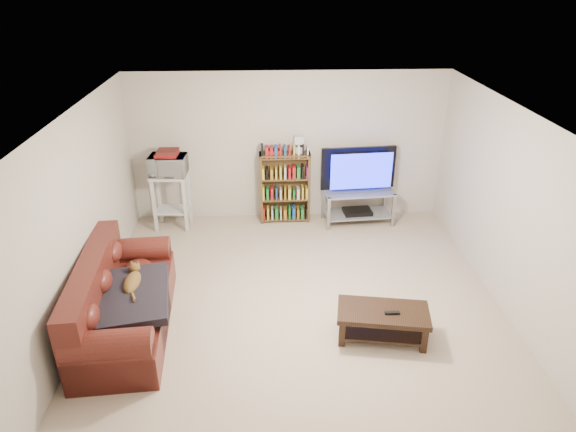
{
  "coord_description": "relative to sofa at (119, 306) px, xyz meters",
  "views": [
    {
      "loc": [
        -0.37,
        -5.33,
        3.81
      ],
      "look_at": [
        -0.1,
        0.4,
        1.0
      ],
      "focal_mm": 32.0,
      "sensor_mm": 36.0,
      "label": 1
    }
  ],
  "objects": [
    {
      "name": "floor",
      "position": [
        2.08,
        0.45,
        -0.32
      ],
      "size": [
        5.0,
        5.0,
        0.0
      ],
      "primitive_type": "plane",
      "color": "beige",
      "rests_on": "ground"
    },
    {
      "name": "ceiling",
      "position": [
        2.08,
        0.45,
        2.08
      ],
      "size": [
        5.0,
        5.0,
        0.0
      ],
      "primitive_type": "plane",
      "rotation": [
        3.14,
        0.0,
        0.0
      ],
      "color": "white",
      "rests_on": "ground"
    },
    {
      "name": "wall_back",
      "position": [
        2.08,
        2.95,
        0.88
      ],
      "size": [
        5.0,
        0.0,
        5.0
      ],
      "primitive_type": "plane",
      "rotation": [
        1.57,
        0.0,
        0.0
      ],
      "color": "beige",
      "rests_on": "ground"
    },
    {
      "name": "wall_front",
      "position": [
        2.08,
        -2.05,
        0.88
      ],
      "size": [
        5.0,
        0.0,
        5.0
      ],
      "primitive_type": "plane",
      "rotation": [
        -1.57,
        0.0,
        0.0
      ],
      "color": "beige",
      "rests_on": "ground"
    },
    {
      "name": "wall_left",
      "position": [
        -0.42,
        0.45,
        0.88
      ],
      "size": [
        0.0,
        5.0,
        5.0
      ],
      "primitive_type": "plane",
      "rotation": [
        1.57,
        0.0,
        1.57
      ],
      "color": "beige",
      "rests_on": "ground"
    },
    {
      "name": "wall_right",
      "position": [
        4.58,
        0.45,
        0.88
      ],
      "size": [
        0.0,
        5.0,
        5.0
      ],
      "primitive_type": "plane",
      "rotation": [
        1.57,
        0.0,
        -1.57
      ],
      "color": "beige",
      "rests_on": "ground"
    },
    {
      "name": "sofa",
      "position": [
        0.0,
        0.0,
        0.0
      ],
      "size": [
        1.06,
        2.16,
        0.9
      ],
      "rotation": [
        0.0,
        0.0,
        0.07
      ],
      "color": "#521C15",
      "rests_on": "floor"
    },
    {
      "name": "blanket",
      "position": [
        0.19,
        -0.13,
        0.21
      ],
      "size": [
        0.97,
        1.17,
        0.18
      ],
      "primitive_type": "cube",
      "rotation": [
        0.05,
        -0.04,
        0.15
      ],
      "color": "black",
      "rests_on": "sofa"
    },
    {
      "name": "cat",
      "position": [
        0.18,
        0.06,
        0.27
      ],
      "size": [
        0.27,
        0.59,
        0.17
      ],
      "primitive_type": null,
      "rotation": [
        0.0,
        0.0,
        0.07
      ],
      "color": "brown",
      "rests_on": "sofa"
    },
    {
      "name": "coffee_table",
      "position": [
        2.98,
        -0.29,
        -0.06
      ],
      "size": [
        1.08,
        0.67,
        0.37
      ],
      "rotation": [
        0.0,
        0.0,
        -0.17
      ],
      "color": "black",
      "rests_on": "floor"
    },
    {
      "name": "remote",
      "position": [
        3.07,
        -0.35,
        0.06
      ],
      "size": [
        0.17,
        0.05,
        0.02
      ],
      "primitive_type": "cube",
      "rotation": [
        0.0,
        0.0,
        -0.02
      ],
      "color": "black",
      "rests_on": "coffee_table"
    },
    {
      "name": "tv_stand",
      "position": [
        3.19,
        2.62,
        0.06
      ],
      "size": [
        1.15,
        0.59,
        0.56
      ],
      "rotation": [
        0.0,
        0.0,
        0.08
      ],
      "color": "#999EA3",
      "rests_on": "floor"
    },
    {
      "name": "television",
      "position": [
        3.19,
        2.62,
        0.59
      ],
      "size": [
        1.21,
        0.26,
        0.69
      ],
      "primitive_type": "imported",
      "rotation": [
        0.0,
        0.0,
        3.22
      ],
      "color": "black",
      "rests_on": "tv_stand"
    },
    {
      "name": "dvd_player",
      "position": [
        3.19,
        2.62,
        -0.13
      ],
      "size": [
        0.47,
        0.35,
        0.06
      ],
      "primitive_type": "cube",
      "rotation": [
        0.0,
        0.0,
        0.08
      ],
      "color": "black",
      "rests_on": "tv_stand"
    },
    {
      "name": "bookshelf",
      "position": [
        2.01,
        2.75,
        0.28
      ],
      "size": [
        0.81,
        0.26,
        1.16
      ],
      "rotation": [
        0.0,
        0.0,
        0.01
      ],
      "color": "#50381C",
      "rests_on": "floor"
    },
    {
      "name": "shelf_clutter",
      "position": [
        2.11,
        2.76,
        0.95
      ],
      "size": [
        0.59,
        0.19,
        0.28
      ],
      "rotation": [
        0.0,
        0.0,
        0.01
      ],
      "color": "silver",
      "rests_on": "bookshelf"
    },
    {
      "name": "microwave_stand",
      "position": [
        0.21,
        2.59,
        0.26
      ],
      "size": [
        0.59,
        0.45,
        0.9
      ],
      "rotation": [
        0.0,
        0.0,
        -0.07
      ],
      "color": "silver",
      "rests_on": "floor"
    },
    {
      "name": "microwave",
      "position": [
        0.21,
        2.59,
        0.74
      ],
      "size": [
        0.58,
        0.41,
        0.31
      ],
      "primitive_type": "imported",
      "rotation": [
        0.0,
        0.0,
        -0.07
      ],
      "color": "silver",
      "rests_on": "microwave_stand"
    },
    {
      "name": "game_boxes",
      "position": [
        0.21,
        2.59,
        0.92
      ],
      "size": [
        0.35,
        0.31,
        0.05
      ],
      "primitive_type": "cube",
      "rotation": [
        0.0,
        0.0,
        -0.07
      ],
      "color": "maroon",
      "rests_on": "microwave"
    }
  ]
}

